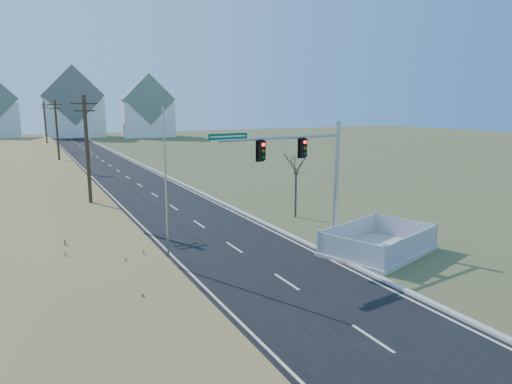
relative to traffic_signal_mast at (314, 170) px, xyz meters
name	(u,v)px	position (x,y,z in m)	size (l,w,h in m)	color
ground	(266,270)	(-4.64, -2.75, -4.49)	(260.00, 260.00, 0.00)	#4F5B2C
road	(105,163)	(-4.64, 47.25, -4.46)	(8.00, 180.00, 0.06)	black
curb	(134,161)	(-0.49, 47.25, -4.40)	(0.30, 180.00, 0.18)	#B2AFA8
utility_pole_near	(88,156)	(-11.14, 12.25, 0.19)	(1.80, 0.26, 9.00)	#422D1E
utility_pole_mid	(57,134)	(-11.14, 42.25, 0.19)	(1.80, 0.26, 9.00)	#422D1E
utility_pole_far	(46,125)	(-11.14, 72.25, 0.19)	(1.80, 0.26, 9.00)	#422D1E
condo_n	(73,108)	(-2.64, 109.25, 3.12)	(15.27, 10.20, 18.54)	white
condo_ne	(148,111)	(15.36, 101.25, 2.35)	(14.12, 10.51, 16.52)	white
traffic_signal_mast	(314,170)	(0.00, 0.00, 0.00)	(9.15, 1.50, 7.34)	#9EA0A5
fence_enclosure	(378,248)	(2.36, -3.20, -4.21)	(7.34, 6.08, 1.44)	#B7B5AD
open_sign	(379,250)	(2.09, -3.56, -4.18)	(0.48, 0.16, 0.59)	white
flagpole	(167,205)	(-8.94, 0.03, -1.22)	(0.37, 0.37, 8.19)	#B7B5AD
bare_tree	(296,162)	(2.64, 6.16, -0.33)	(1.95, 1.95, 5.17)	#4C3F33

